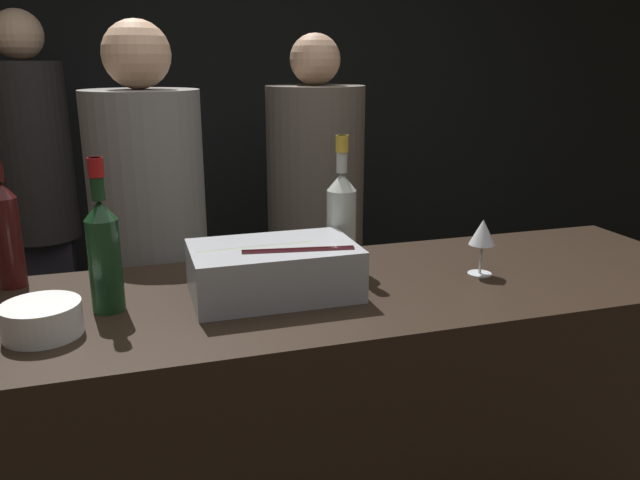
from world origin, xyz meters
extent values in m
cube|color=black|center=(0.00, 2.31, 1.40)|extent=(6.40, 0.06, 2.80)
cube|color=black|center=(0.00, 0.33, 0.53)|extent=(2.23, 0.65, 1.06)
cube|color=#9EA0A5|center=(-0.13, 0.32, 1.13)|extent=(0.41, 0.25, 0.13)
cylinder|color=black|center=(-0.08, 0.27, 1.16)|extent=(0.28, 0.11, 0.07)
cylinder|color=#9EA899|center=(-0.18, 0.32, 1.16)|extent=(0.29, 0.08, 0.07)
cylinder|color=#9EA899|center=(-0.17, 0.38, 1.16)|extent=(0.29, 0.11, 0.06)
cylinder|color=white|center=(-0.66, 0.23, 1.10)|extent=(0.16, 0.16, 0.07)
cylinder|color=gray|center=(-0.66, 0.23, 1.13)|extent=(0.14, 0.14, 0.01)
cylinder|color=silver|center=(0.44, 0.30, 1.06)|extent=(0.06, 0.06, 0.00)
cylinder|color=silver|center=(0.44, 0.30, 1.11)|extent=(0.01, 0.01, 0.08)
cone|color=silver|center=(0.44, 0.30, 1.18)|extent=(0.07, 0.07, 0.07)
cylinder|color=#B2B7AD|center=(0.10, 0.47, 1.17)|extent=(0.08, 0.08, 0.22)
cone|color=#B2B7AD|center=(0.10, 0.47, 1.31)|extent=(0.08, 0.08, 0.05)
cylinder|color=#B2B7AD|center=(0.10, 0.47, 1.38)|extent=(0.03, 0.03, 0.10)
cylinder|color=gold|center=(0.10, 0.47, 1.41)|extent=(0.03, 0.03, 0.05)
cylinder|color=#380F0F|center=(-0.77, 0.58, 1.18)|extent=(0.07, 0.07, 0.23)
cone|color=#380F0F|center=(-0.77, 0.58, 1.32)|extent=(0.07, 0.07, 0.04)
cylinder|color=#143319|center=(-0.53, 0.33, 1.17)|extent=(0.07, 0.07, 0.22)
cone|color=#143319|center=(-0.53, 0.33, 1.30)|extent=(0.07, 0.07, 0.04)
cylinder|color=#143319|center=(-0.53, 0.33, 1.37)|extent=(0.03, 0.03, 0.10)
cylinder|color=maroon|center=(-0.53, 0.33, 1.40)|extent=(0.03, 0.03, 0.04)
cube|color=black|center=(-0.41, 0.95, 0.40)|extent=(0.28, 0.20, 0.81)
cylinder|color=slate|center=(-0.41, 0.95, 1.17)|extent=(0.37, 0.37, 0.74)
sphere|color=tan|center=(-0.41, 0.95, 1.65)|extent=(0.21, 0.21, 0.21)
cube|color=black|center=(0.32, 1.45, 0.40)|extent=(0.31, 0.23, 0.80)
cylinder|color=#60564C|center=(0.32, 1.45, 1.16)|extent=(0.42, 0.42, 0.73)
sphere|color=tan|center=(0.32, 1.45, 1.63)|extent=(0.21, 0.21, 0.21)
cube|color=black|center=(-0.85, 1.87, 0.43)|extent=(0.25, 0.18, 0.86)
cylinder|color=black|center=(-0.85, 1.87, 1.24)|extent=(0.33, 0.33, 0.77)
sphere|color=beige|center=(-0.85, 1.87, 1.73)|extent=(0.21, 0.21, 0.21)
camera|label=1|loc=(-0.45, -1.11, 1.62)|focal=35.00mm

